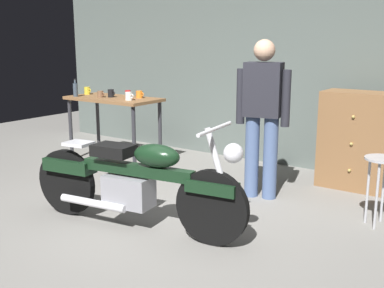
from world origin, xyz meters
TOP-DOWN VIEW (x-y plane):
  - ground_plane at (0.00, 0.00)m, footprint 12.00×12.00m
  - back_wall at (0.00, 2.80)m, footprint 8.00×0.12m
  - workbench at (-1.93, 1.54)m, footprint 1.30×0.64m
  - motorcycle at (-0.13, -0.07)m, footprint 2.18×0.68m
  - person_standing at (0.39, 1.36)m, footprint 0.56×0.30m
  - shop_stool at (1.65, 1.26)m, footprint 0.32×0.32m
  - wooden_dresser at (1.12, 2.30)m, footprint 0.80×0.47m
  - mug_brown_stoneware at (-2.07, 1.44)m, footprint 0.11×0.08m
  - mug_orange_travel at (-1.60, 1.69)m, footprint 0.12×0.09m
  - mug_black_matte at (-1.97, 1.53)m, footprint 0.12×0.08m
  - mug_white_ceramic at (-1.55, 1.43)m, footprint 0.12×0.09m
  - mug_yellow_tall at (-2.48, 1.58)m, footprint 0.12×0.08m
  - mug_red_diner at (-1.71, 1.59)m, footprint 0.11×0.07m
  - bottle at (-2.41, 1.31)m, footprint 0.06×0.06m

SIDE VIEW (x-z plane):
  - ground_plane at x=0.00m, z-range 0.00..0.00m
  - motorcycle at x=-0.13m, z-range -0.05..0.95m
  - shop_stool at x=1.65m, z-range 0.18..0.82m
  - wooden_dresser at x=1.12m, z-range 0.00..1.10m
  - workbench at x=-1.93m, z-range 0.34..1.24m
  - person_standing at x=0.39m, z-range 0.09..1.76m
  - mug_brown_stoneware at x=-2.07m, z-range 0.90..0.99m
  - mug_orange_travel at x=-1.60m, z-range 0.90..1.00m
  - mug_red_diner at x=-1.71m, z-range 0.90..1.00m
  - mug_yellow_tall at x=-2.48m, z-range 0.90..1.01m
  - mug_white_ceramic at x=-1.55m, z-range 0.90..1.01m
  - mug_black_matte at x=-1.97m, z-range 0.90..1.01m
  - bottle at x=-2.41m, z-range 0.88..1.12m
  - back_wall at x=0.00m, z-range 0.00..3.10m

